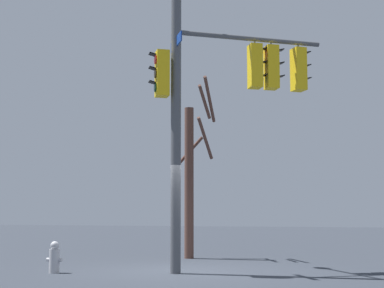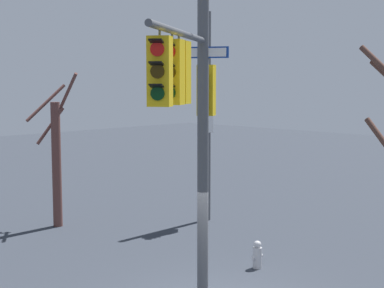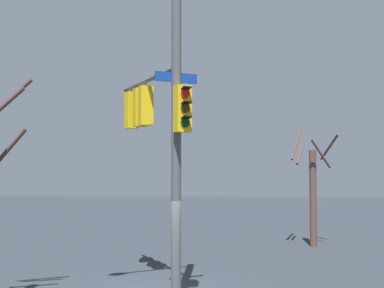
# 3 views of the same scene
# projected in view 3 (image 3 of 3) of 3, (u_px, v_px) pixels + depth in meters

# --- Properties ---
(main_signal_pole_assembly) EXTENTS (4.89, 2.98, 8.83)m
(main_signal_pole_assembly) POSITION_uv_depth(u_px,v_px,m) (157.00, 103.00, 12.08)
(main_signal_pole_assembly) COLOR #4C4F54
(main_signal_pole_assembly) RESTS_ON ground
(bare_tree_corner) EXTENTS (1.71, 1.96, 5.06)m
(bare_tree_corner) POSITION_uv_depth(u_px,v_px,m) (313.00, 190.00, 19.60)
(bare_tree_corner) COLOR brown
(bare_tree_corner) RESTS_ON ground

